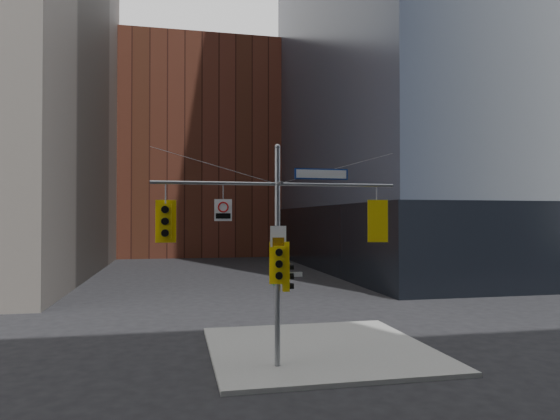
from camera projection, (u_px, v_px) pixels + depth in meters
name	position (u px, v px, depth m)	size (l,w,h in m)	color
ground	(292.00, 392.00, 14.05)	(160.00, 160.00, 0.00)	black
sidewalk_corner	(320.00, 349.00, 18.38)	(8.00, 8.00, 0.15)	gray
podium_ne	(485.00, 237.00, 51.20)	(36.40, 36.40, 6.00)	black
brick_midrise	(198.00, 154.00, 71.01)	(26.00, 20.00, 28.00)	brown
signal_assembly	(277.00, 233.00, 16.07)	(8.00, 0.80, 7.30)	gray
traffic_light_west_arm	(165.00, 221.00, 15.36)	(0.64, 0.51, 1.33)	yellow
traffic_light_east_arm	(377.00, 221.00, 16.79)	(0.67, 0.61, 1.41)	yellow
traffic_light_pole_side	(287.00, 276.00, 16.12)	(0.38, 0.33, 0.94)	yellow
traffic_light_pole_front	(279.00, 263.00, 15.80)	(0.64, 0.59, 1.36)	yellow
street_sign_blade	(321.00, 174.00, 16.41)	(1.83, 0.08, 0.36)	navy
regulatory_sign_arm	(223.00, 209.00, 15.70)	(0.55, 0.10, 0.69)	silver
regulatory_sign_pole	(278.00, 237.00, 15.96)	(0.51, 0.08, 0.67)	silver
street_blade_ew	(291.00, 275.00, 16.15)	(0.76, 0.08, 0.15)	silver
street_blade_ns	(275.00, 284.00, 16.49)	(0.07, 0.80, 0.16)	#145926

